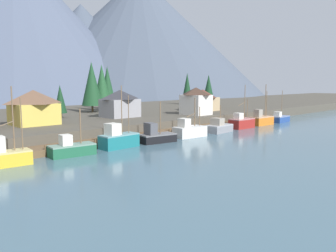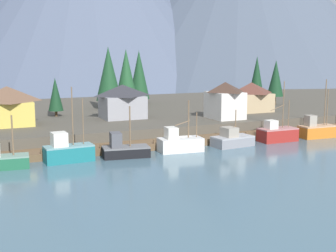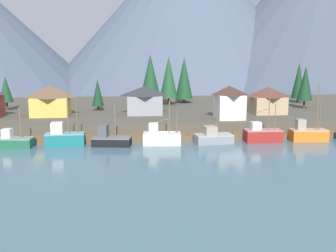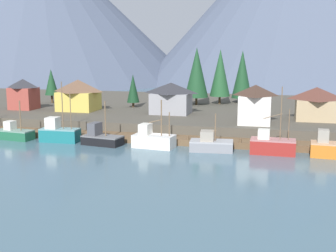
{
  "view_description": "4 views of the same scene",
  "coord_description": "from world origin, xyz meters",
  "px_view_note": "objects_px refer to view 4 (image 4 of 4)",
  "views": [
    {
      "loc": [
        -48.18,
        -45.15,
        10.25
      ],
      "look_at": [
        -1.49,
        3.27,
        1.64
      ],
      "focal_mm": 36.74,
      "sensor_mm": 36.0,
      "label": 1
    },
    {
      "loc": [
        -29.18,
        -59.02,
        13.81
      ],
      "look_at": [
        -0.13,
        3.82,
        2.82
      ],
      "focal_mm": 48.25,
      "sensor_mm": 36.0,
      "label": 2
    },
    {
      "loc": [
        -6.46,
        -65.44,
        13.94
      ],
      "look_at": [
        0.63,
        2.27,
        2.39
      ],
      "focal_mm": 41.42,
      "sensor_mm": 36.0,
      "label": 3
    },
    {
      "loc": [
        16.91,
        -62.75,
        14.36
      ],
      "look_at": [
        -0.11,
        3.86,
        2.39
      ],
      "focal_mm": 45.46,
      "sensor_mm": 36.0,
      "label": 4
    }
  ],
  "objects_px": {
    "house_yellow": "(78,95)",
    "conifer_back_left": "(242,74)",
    "conifer_near_right": "(133,88)",
    "house_red": "(23,94)",
    "house_grey": "(171,98)",
    "conifer_mid_left": "(220,73)",
    "conifer_back_right": "(197,72)",
    "fishing_boat_grey": "(211,144)",
    "fishing_boat_teal": "(59,133)",
    "house_white": "(255,104)",
    "fishing_boat_red": "(272,145)",
    "fishing_boat_orange": "(333,148)",
    "fishing_boat_white": "(153,140)",
    "fishing_boat_black": "(101,138)",
    "conifer_near_left": "(51,82)",
    "house_tan": "(316,103)",
    "fishing_boat_green": "(14,133)"
  },
  "relations": [
    {
      "from": "fishing_boat_grey",
      "to": "fishing_boat_red",
      "type": "height_order",
      "value": "fishing_boat_red"
    },
    {
      "from": "house_yellow",
      "to": "conifer_back_right",
      "type": "distance_m",
      "value": 26.95
    },
    {
      "from": "fishing_boat_black",
      "to": "fishing_boat_red",
      "type": "distance_m",
      "value": 26.1
    },
    {
      "from": "house_grey",
      "to": "conifer_mid_left",
      "type": "height_order",
      "value": "conifer_mid_left"
    },
    {
      "from": "fishing_boat_orange",
      "to": "house_yellow",
      "type": "relative_size",
      "value": 1.24
    },
    {
      "from": "fishing_boat_black",
      "to": "fishing_boat_white",
      "type": "height_order",
      "value": "fishing_boat_white"
    },
    {
      "from": "house_grey",
      "to": "house_white",
      "type": "height_order",
      "value": "house_white"
    },
    {
      "from": "house_yellow",
      "to": "house_tan",
      "type": "bearing_deg",
      "value": -1.26
    },
    {
      "from": "conifer_near_left",
      "to": "conifer_mid_left",
      "type": "height_order",
      "value": "conifer_mid_left"
    },
    {
      "from": "fishing_boat_green",
      "to": "conifer_mid_left",
      "type": "height_order",
      "value": "conifer_mid_left"
    },
    {
      "from": "house_white",
      "to": "conifer_mid_left",
      "type": "height_order",
      "value": "conifer_mid_left"
    },
    {
      "from": "fishing_boat_black",
      "to": "fishing_boat_white",
      "type": "xyz_separation_m",
      "value": [
        8.44,
        0.11,
        0.15
      ]
    },
    {
      "from": "fishing_boat_red",
      "to": "house_white",
      "type": "bearing_deg",
      "value": 106.66
    },
    {
      "from": "house_white",
      "to": "conifer_back_left",
      "type": "distance_m",
      "value": 30.71
    },
    {
      "from": "conifer_mid_left",
      "to": "conifer_back_right",
      "type": "xyz_separation_m",
      "value": [
        -4.93,
        -2.91,
        0.19
      ]
    },
    {
      "from": "fishing_boat_teal",
      "to": "house_white",
      "type": "bearing_deg",
      "value": 17.2
    },
    {
      "from": "house_yellow",
      "to": "house_grey",
      "type": "bearing_deg",
      "value": 1.07
    },
    {
      "from": "fishing_boat_teal",
      "to": "fishing_boat_white",
      "type": "distance_m",
      "value": 16.02
    },
    {
      "from": "house_red",
      "to": "fishing_boat_grey",
      "type": "bearing_deg",
      "value": -22.87
    },
    {
      "from": "fishing_boat_teal",
      "to": "fishing_boat_grey",
      "type": "height_order",
      "value": "fishing_boat_teal"
    },
    {
      "from": "fishing_boat_teal",
      "to": "fishing_boat_white",
      "type": "relative_size",
      "value": 1.32
    },
    {
      "from": "fishing_boat_grey",
      "to": "fishing_boat_red",
      "type": "bearing_deg",
      "value": -2.83
    },
    {
      "from": "fishing_boat_teal",
      "to": "house_grey",
      "type": "bearing_deg",
      "value": 50.79
    },
    {
      "from": "conifer_back_right",
      "to": "conifer_near_left",
      "type": "bearing_deg",
      "value": -171.6
    },
    {
      "from": "fishing_boat_black",
      "to": "house_yellow",
      "type": "distance_m",
      "value": 23.41
    },
    {
      "from": "fishing_boat_red",
      "to": "fishing_boat_orange",
      "type": "xyz_separation_m",
      "value": [
        8.21,
        -0.08,
        0.01
      ]
    },
    {
      "from": "fishing_boat_green",
      "to": "house_tan",
      "type": "height_order",
      "value": "house_tan"
    },
    {
      "from": "fishing_boat_red",
      "to": "conifer_back_left",
      "type": "bearing_deg",
      "value": 101.6
    },
    {
      "from": "conifer_near_right",
      "to": "house_yellow",
      "type": "bearing_deg",
      "value": -139.28
    },
    {
      "from": "conifer_near_right",
      "to": "conifer_back_left",
      "type": "relative_size",
      "value": 0.58
    },
    {
      "from": "fishing_boat_grey",
      "to": "fishing_boat_teal",
      "type": "bearing_deg",
      "value": 173.69
    },
    {
      "from": "conifer_mid_left",
      "to": "house_tan",
      "type": "bearing_deg",
      "value": -44.65
    },
    {
      "from": "conifer_near_right",
      "to": "house_red",
      "type": "bearing_deg",
      "value": -157.3
    },
    {
      "from": "fishing_boat_grey",
      "to": "house_red",
      "type": "xyz_separation_m",
      "value": [
        -42.36,
        17.87,
        4.69
      ]
    },
    {
      "from": "fishing_boat_orange",
      "to": "house_grey",
      "type": "relative_size",
      "value": 1.26
    },
    {
      "from": "conifer_near_left",
      "to": "conifer_back_right",
      "type": "bearing_deg",
      "value": 8.4
    },
    {
      "from": "fishing_boat_black",
      "to": "house_tan",
      "type": "bearing_deg",
      "value": 37.55
    },
    {
      "from": "fishing_boat_white",
      "to": "fishing_boat_orange",
      "type": "bearing_deg",
      "value": 6.41
    },
    {
      "from": "house_red",
      "to": "house_grey",
      "type": "height_order",
      "value": "house_red"
    },
    {
      "from": "house_yellow",
      "to": "conifer_back_left",
      "type": "height_order",
      "value": "conifer_back_left"
    },
    {
      "from": "house_white",
      "to": "fishing_boat_teal",
      "type": "bearing_deg",
      "value": -160.45
    },
    {
      "from": "fishing_boat_black",
      "to": "conifer_near_right",
      "type": "xyz_separation_m",
      "value": [
        -3.83,
        26.79,
        5.5
      ]
    },
    {
      "from": "fishing_boat_teal",
      "to": "house_yellow",
      "type": "bearing_deg",
      "value": 103.97
    },
    {
      "from": "fishing_boat_black",
      "to": "fishing_boat_grey",
      "type": "distance_m",
      "value": 17.33
    },
    {
      "from": "house_red",
      "to": "house_grey",
      "type": "bearing_deg",
      "value": 2.48
    },
    {
      "from": "house_yellow",
      "to": "conifer_back_right",
      "type": "relative_size",
      "value": 0.61
    },
    {
      "from": "house_tan",
      "to": "conifer_back_left",
      "type": "bearing_deg",
      "value": 122.27
    },
    {
      "from": "house_tan",
      "to": "conifer_back_right",
      "type": "height_order",
      "value": "conifer_back_right"
    },
    {
      "from": "conifer_mid_left",
      "to": "fishing_boat_green",
      "type": "bearing_deg",
      "value": -128.48
    },
    {
      "from": "conifer_near_right",
      "to": "fishing_boat_black",
      "type": "bearing_deg",
      "value": -81.86
    }
  ]
}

